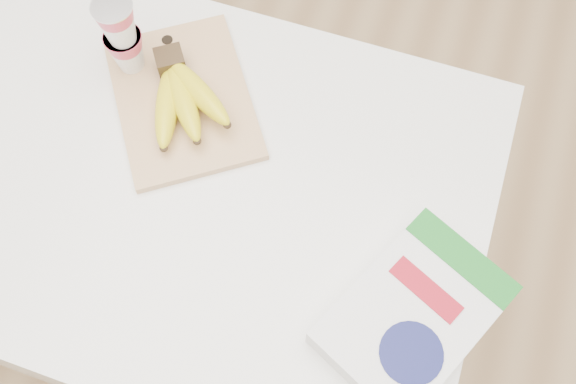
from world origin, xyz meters
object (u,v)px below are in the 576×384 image
at_px(table, 195,250).
at_px(cutting_board, 183,99).
at_px(yogurt_stack, 122,35).
at_px(cereal_box, 413,315).
at_px(bananas, 182,96).

xyz_separation_m(table, cutting_board, (-0.02, 0.14, 0.41)).
bearing_deg(yogurt_stack, cutting_board, -16.57).
xyz_separation_m(yogurt_stack, cereal_box, (0.58, -0.28, -0.07)).
height_order(bananas, cereal_box, bananas).
xyz_separation_m(bananas, cereal_box, (0.46, -0.23, -0.01)).
bearing_deg(cutting_board, cereal_box, -62.94).
distance_m(bananas, cereal_box, 0.52).
xyz_separation_m(bananas, yogurt_stack, (-0.12, 0.05, 0.06)).
xyz_separation_m(cutting_board, yogurt_stack, (-0.11, 0.03, 0.09)).
bearing_deg(table, bananas, 94.96).
distance_m(table, cereal_box, 0.63).
bearing_deg(yogurt_stack, table, -52.85).
bearing_deg(cereal_box, table, -168.54).
relative_size(cutting_board, yogurt_stack, 1.95).
relative_size(table, yogurt_stack, 6.89).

